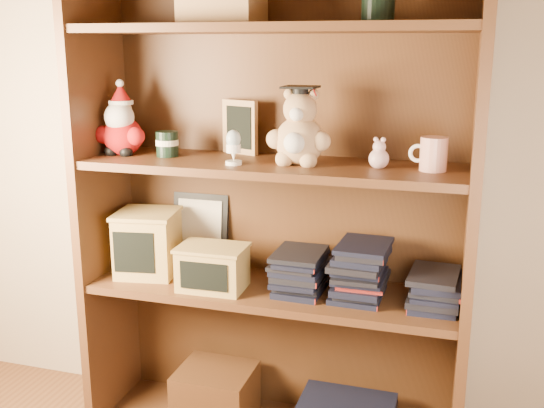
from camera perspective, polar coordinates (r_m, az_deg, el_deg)
The scene contains 16 objects.
bookcase at distance 2.00m, azimuth 0.35°, elevation -0.81°, with size 1.20×0.35×1.60m.
shelf_lower at distance 2.03m, azimuth 0.00°, elevation -7.78°, with size 1.14×0.33×0.02m.
shelf_upper at distance 1.91m, azimuth 0.00°, elevation 3.42°, with size 1.14×0.33×0.02m.
santa_plush at distance 2.09m, azimuth -13.36°, elevation 6.77°, with size 0.17×0.13×0.25m.
teachers_tin at distance 2.03m, azimuth -9.37°, elevation 5.36°, with size 0.07×0.07×0.08m.
chalkboard_plaque at distance 2.05m, azimuth -2.88°, elevation 6.82°, with size 0.13×0.10×0.17m.
egg_cup at distance 1.86m, azimuth -3.48°, elevation 5.21°, with size 0.05×0.05×0.10m.
grad_teddy_bear at distance 1.87m, azimuth 2.47°, elevation 6.29°, with size 0.19×0.17×0.23m.
pink_figurine at distance 1.84m, azimuth 9.57°, elevation 4.27°, with size 0.06×0.06×0.09m.
teacher_mug at distance 1.82m, azimuth 14.21°, elevation 4.37°, with size 0.11×0.08×0.09m.
certificate_frame at distance 2.20m, azimuth -6.44°, elevation -2.28°, with size 0.20×0.05×0.25m.
treats_box at distance 2.14m, azimuth -11.08°, elevation -3.40°, with size 0.22×0.22×0.21m.
pencils_box at distance 1.99m, azimuth -5.36°, elevation -5.65°, with size 0.21×0.16×0.14m.
book_stack_left at distance 1.97m, azimuth 2.68°, elevation -6.01°, with size 0.14×0.20×0.13m.
book_stack_mid at distance 1.93m, azimuth 8.04°, elevation -5.84°, with size 0.14×0.20×0.18m.
book_stack_right at distance 1.93m, azimuth 14.49°, elevation -7.48°, with size 0.14×0.20×0.10m.
Camera 1 is at (0.63, -0.49, 1.29)m, focal length 42.00 mm.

